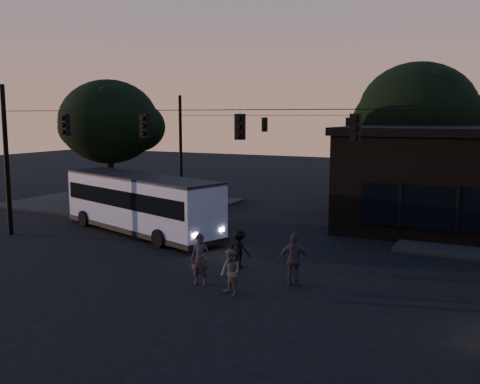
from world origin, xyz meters
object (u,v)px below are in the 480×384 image
at_px(pedestrian_b, 230,273).
at_px(pedestrian_c, 294,260).
at_px(pedestrian_a, 200,259).
at_px(pedestrian_d, 239,249).
at_px(bus, 140,201).

bearing_deg(pedestrian_b, pedestrian_c, 79.84).
height_order(pedestrian_a, pedestrian_d, pedestrian_a).
bearing_deg(pedestrian_c, pedestrian_b, 34.17).
xyz_separation_m(pedestrian_b, pedestrian_c, (1.56, 1.88, 0.17)).
bearing_deg(pedestrian_a, pedestrian_d, 72.37).
bearing_deg(pedestrian_c, pedestrian_d, -39.64).
height_order(bus, pedestrian_c, bus).
bearing_deg(pedestrian_b, bus, 172.38).
relative_size(bus, pedestrian_a, 5.83).
xyz_separation_m(pedestrian_a, pedestrian_b, (1.49, -0.53, -0.14)).
distance_m(pedestrian_b, pedestrian_c, 2.45).
bearing_deg(bus, pedestrian_a, -21.51).
relative_size(pedestrian_b, pedestrian_d, 1.02).
distance_m(bus, pedestrian_a, 9.23).
bearing_deg(pedestrian_d, bus, -13.71).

